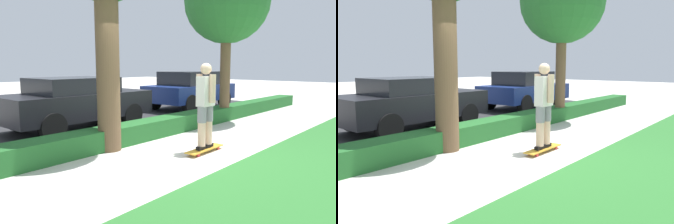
% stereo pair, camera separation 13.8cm
% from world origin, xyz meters
% --- Properties ---
extents(ground_plane, '(60.00, 60.00, 0.00)m').
position_xyz_m(ground_plane, '(0.00, 0.00, 0.00)').
color(ground_plane, beige).
extents(street_asphalt, '(18.61, 5.00, 0.01)m').
position_xyz_m(street_asphalt, '(0.00, 4.20, 0.00)').
color(street_asphalt, '#2D2D30').
rests_on(street_asphalt, ground_plane).
extents(hedge_row, '(18.61, 0.60, 0.42)m').
position_xyz_m(hedge_row, '(0.00, 1.60, 0.21)').
color(hedge_row, '#236028').
rests_on(hedge_row, ground_plane).
extents(skateboard, '(1.03, 0.24, 0.08)m').
position_xyz_m(skateboard, '(0.36, -0.18, 0.07)').
color(skateboard, gold).
rests_on(skateboard, ground_plane).
extents(skater_person, '(0.50, 0.43, 1.68)m').
position_xyz_m(skater_person, '(0.36, -0.18, 0.98)').
color(skater_person, black).
rests_on(skater_person, skateboard).
extents(tree_far, '(2.56, 2.56, 4.91)m').
position_xyz_m(tree_far, '(3.86, 1.47, 3.60)').
color(tree_far, brown).
rests_on(tree_far, ground_plane).
extents(parked_car_middle, '(3.99, 1.88, 1.39)m').
position_xyz_m(parked_car_middle, '(0.14, 3.86, 0.75)').
color(parked_car_middle, black).
rests_on(parked_car_middle, ground_plane).
extents(parked_car_rear, '(3.83, 1.93, 1.47)m').
position_xyz_m(parked_car_rear, '(5.50, 4.02, 0.77)').
color(parked_car_rear, navy).
rests_on(parked_car_rear, ground_plane).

